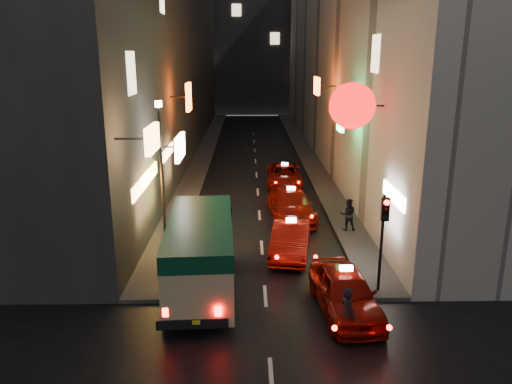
{
  "coord_description": "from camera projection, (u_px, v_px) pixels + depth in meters",
  "views": [
    {
      "loc": [
        -0.58,
        -7.39,
        8.26
      ],
      "look_at": [
        -0.25,
        13.0,
        2.54
      ],
      "focal_mm": 35.0,
      "sensor_mm": 36.0,
      "label": 1
    }
  ],
  "objects": [
    {
      "name": "building_left",
      "position": [
        154.0,
        43.0,
        39.52
      ],
      "size": [
        7.54,
        52.0,
        18.0
      ],
      "color": "#3A3735",
      "rests_on": "ground"
    },
    {
      "name": "building_right",
      "position": [
        355.0,
        43.0,
        39.77
      ],
      "size": [
        8.26,
        52.0,
        18.0
      ],
      "color": "#B9B4A9",
      "rests_on": "ground"
    },
    {
      "name": "building_far",
      "position": [
        252.0,
        32.0,
        69.91
      ],
      "size": [
        30.0,
        10.0,
        22.0
      ],
      "primitive_type": "cube",
      "color": "#38383D",
      "rests_on": "ground"
    },
    {
      "name": "sidewalk_left",
      "position": [
        205.0,
        153.0,
        42.0
      ],
      "size": [
        1.5,
        52.0,
        0.15
      ],
      "primitive_type": "cube",
      "color": "#474542",
      "rests_on": "ground"
    },
    {
      "name": "sidewalk_right",
      "position": [
        305.0,
        153.0,
        42.13
      ],
      "size": [
        1.5,
        52.0,
        0.15
      ],
      "primitive_type": "cube",
      "color": "#474542",
      "rests_on": "ground"
    },
    {
      "name": "minibus",
      "position": [
        201.0,
        248.0,
        17.36
      ],
      "size": [
        2.51,
        6.35,
        2.69
      ],
      "color": "#CBB77F",
      "rests_on": "ground"
    },
    {
      "name": "taxi_near",
      "position": [
        345.0,
        288.0,
        16.21
      ],
      "size": [
        2.74,
        5.61,
        1.9
      ],
      "color": "maroon",
      "rests_on": "ground"
    },
    {
      "name": "taxi_second",
      "position": [
        291.0,
        235.0,
        20.99
      ],
      "size": [
        2.95,
        5.47,
        1.82
      ],
      "color": "maroon",
      "rests_on": "ground"
    },
    {
      "name": "taxi_third",
      "position": [
        291.0,
        201.0,
        25.6
      ],
      "size": [
        2.6,
        5.6,
        1.91
      ],
      "color": "maroon",
      "rests_on": "ground"
    },
    {
      "name": "taxi_far",
      "position": [
        285.0,
        174.0,
        31.85
      ],
      "size": [
        2.22,
        4.97,
        1.72
      ],
      "color": "maroon",
      "rests_on": "ground"
    },
    {
      "name": "pedestrian_crossing",
      "position": [
        348.0,
        311.0,
        14.62
      ],
      "size": [
        0.61,
        0.73,
        1.9
      ],
      "primitive_type": "imported",
      "rotation": [
        0.0,
        0.0,
        1.95
      ],
      "color": "black",
      "rests_on": "ground"
    },
    {
      "name": "pedestrian_sidewalk",
      "position": [
        348.0,
        212.0,
        23.38
      ],
      "size": [
        0.67,
        0.44,
        1.73
      ],
      "primitive_type": "imported",
      "rotation": [
        0.0,
        0.0,
        3.09
      ],
      "color": "black",
      "rests_on": "sidewalk_right"
    },
    {
      "name": "traffic_light",
      "position": [
        384.0,
        223.0,
        16.85
      ],
      "size": [
        0.26,
        0.43,
        3.5
      ],
      "color": "black",
      "rests_on": "sidewalk_right"
    },
    {
      "name": "lamp_post",
      "position": [
        162.0,
        165.0,
        20.8
      ],
      "size": [
        0.28,
        0.28,
        6.22
      ],
      "color": "black",
      "rests_on": "sidewalk_left"
    }
  ]
}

